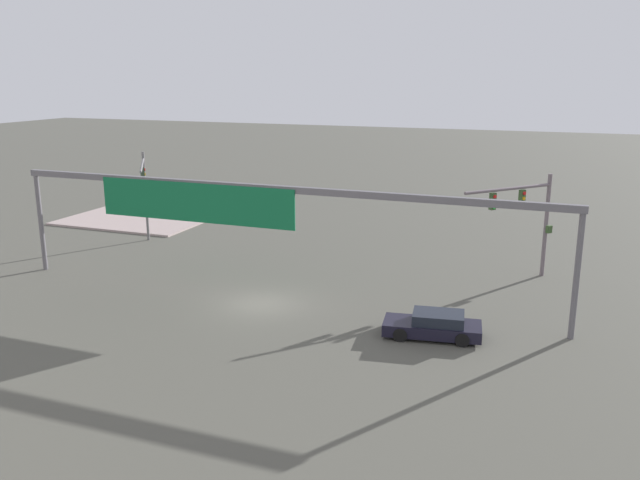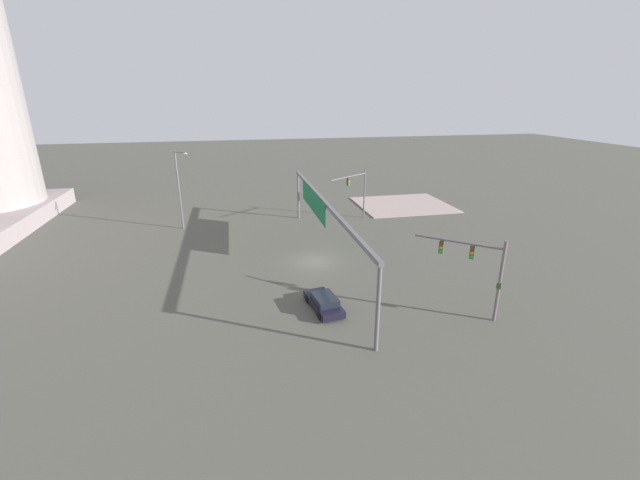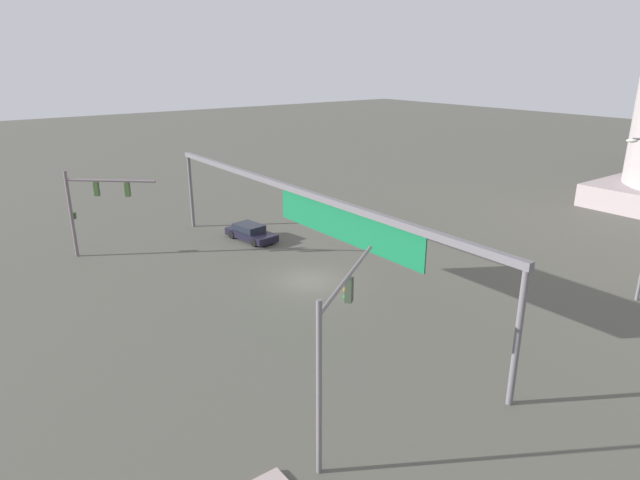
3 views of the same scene
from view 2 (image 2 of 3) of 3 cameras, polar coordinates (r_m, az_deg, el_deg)
The scene contains 7 objects.
ground_plane at distance 40.50m, azimuth -0.81°, elevation -3.05°, with size 233.61×233.61×0.00m, color #4D4C43.
sidewalk_corner at distance 62.45m, azimuth 11.48°, elevation 4.83°, with size 11.57×13.21×0.15m, color #A3908C.
traffic_signal_near_corner at distance 31.47m, azimuth 21.18°, elevation -3.12°, with size 4.62×4.88×6.18m.
traffic_signal_opposite_side at distance 53.04m, azimuth 5.15°, elevation 7.39°, with size 3.88×5.59×6.46m.
streetlamp_curved_arm at distance 51.74m, azimuth -18.93°, elevation 7.17°, with size 1.72×1.72×9.49m.
overhead_sign_gantry at distance 40.14m, azimuth 0.07°, elevation 4.79°, with size 31.10×0.43×6.24m.
sedan_car_approaching at distance 31.73m, azimuth 0.55°, elevation -8.67°, with size 4.68×2.43×1.21m.
Camera 2 is at (-36.65, 7.28, 15.63)m, focal length 23.01 mm.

